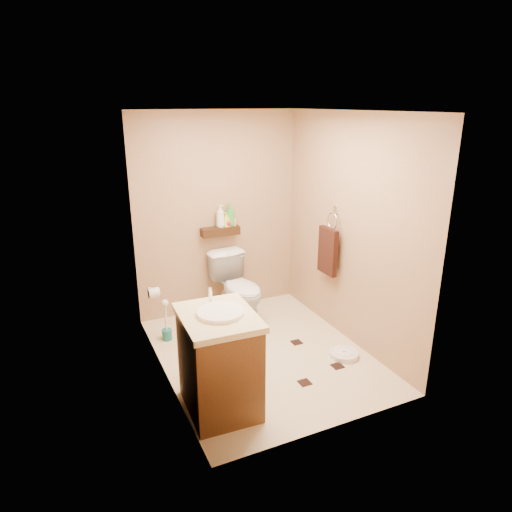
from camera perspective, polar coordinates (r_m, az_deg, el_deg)
name	(u,v)px	position (r m, az deg, el deg)	size (l,w,h in m)	color
ground	(263,354)	(4.83, 0.82, -12.11)	(2.50, 2.50, 0.00)	beige
wall_back	(218,215)	(5.45, -4.83, 5.13)	(2.00, 0.04, 2.40)	tan
wall_front	(339,290)	(3.32, 10.29, -4.16)	(2.00, 0.04, 2.40)	tan
wall_left	(159,257)	(4.03, -12.04, -0.17)	(0.04, 2.50, 2.40)	tan
wall_right	(350,231)	(4.84, 11.64, 3.05)	(0.04, 2.50, 2.40)	tan
ceiling	(264,111)	(4.15, 0.98, 17.68)	(2.00, 2.50, 0.02)	white
wall_shelf	(220,231)	(5.42, -4.48, 3.11)	(0.46, 0.14, 0.10)	#351C0E
floor_accents	(266,354)	(4.81, 1.31, -12.20)	(1.24, 1.30, 0.01)	black
toilet	(239,289)	(5.36, -2.18, -4.10)	(0.44, 0.78, 0.79)	white
vanity	(219,361)	(3.87, -4.62, -12.92)	(0.62, 0.74, 1.01)	brown
bathroom_scale	(344,354)	(4.85, 10.92, -11.96)	(0.39, 0.39, 0.06)	white
toilet_brush	(166,326)	(5.11, -11.14, -8.55)	(0.11, 0.11, 0.47)	#1A6B68
towel_ring	(328,249)	(5.06, 9.01, 0.88)	(0.12, 0.30, 0.76)	silver
toilet_paper	(154,293)	(4.85, -12.66, -4.52)	(0.12, 0.11, 0.12)	white
bottle_a	(220,216)	(5.38, -4.48, 5.00)	(0.10, 0.10, 0.27)	white
bottle_b	(227,219)	(5.42, -3.71, 4.59)	(0.08, 0.08, 0.17)	yellow
bottle_c	(228,221)	(5.43, -3.51, 4.43)	(0.10, 0.10, 0.14)	red
bottle_d	(230,215)	(5.42, -3.22, 5.16)	(0.11, 0.11, 0.27)	green
bottle_e	(232,220)	(5.45, -2.98, 4.55)	(0.07, 0.07, 0.15)	gold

